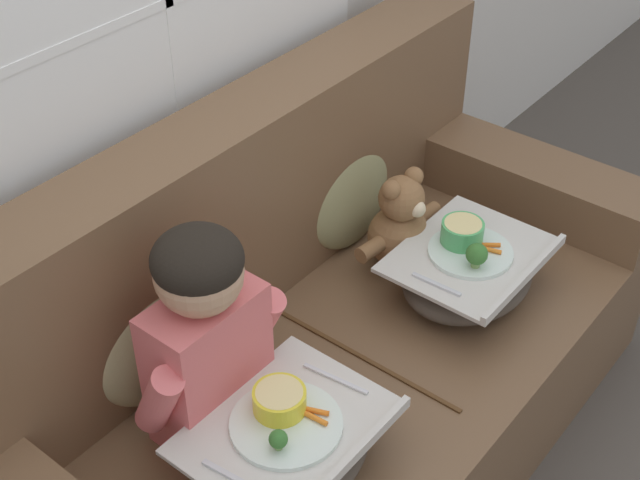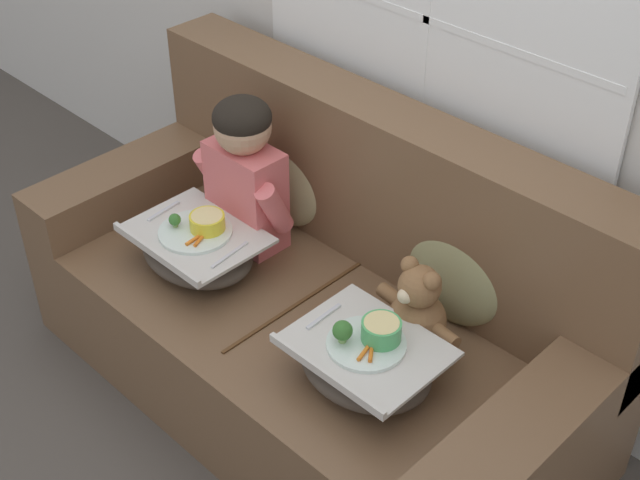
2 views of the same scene
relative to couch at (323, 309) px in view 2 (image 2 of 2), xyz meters
name	(u,v)px [view 2 (image 2 of 2)]	position (x,y,z in m)	size (l,w,h in m)	color
ground_plane	(308,392)	(0.00, -0.08, -0.35)	(14.00, 14.00, 0.00)	#4C443D
wall_back_with_window	(438,1)	(0.00, 0.50, 0.95)	(8.00, 0.08, 2.60)	beige
couch	(323,309)	(0.00, 0.00, 0.00)	(1.99, 0.95, 1.01)	brown
throw_pillow_behind_child	(287,173)	(-0.39, 0.21, 0.28)	(0.40, 0.19, 0.41)	tan
throw_pillow_behind_teddy	(459,267)	(0.39, 0.21, 0.28)	(0.39, 0.19, 0.40)	#898456
child_figure	(245,165)	(-0.39, 0.01, 0.40)	(0.39, 0.20, 0.56)	#DB6666
teddy_bear	(417,311)	(0.39, 0.01, 0.22)	(0.33, 0.23, 0.30)	brown
lap_tray_child	(197,248)	(-0.39, -0.22, 0.17)	(0.45, 0.35, 0.21)	#473D33
lap_tray_teddy	(366,361)	(0.39, -0.22, 0.18)	(0.44, 0.35, 0.23)	#473D33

